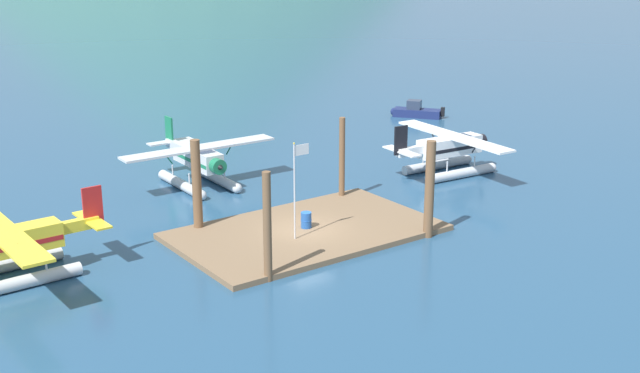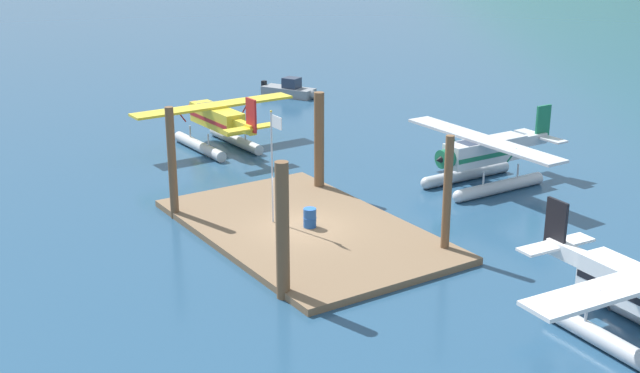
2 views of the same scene
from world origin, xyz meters
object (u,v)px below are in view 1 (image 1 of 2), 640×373
fuel_drum (306,220)px  seaplane_white_stbd_fwd (450,151)px  seaplane_yellow_port_fwd (9,249)px  seaplane_silver_bow_centre (198,163)px  boat_navy_open_east (416,111)px  flagpole (297,178)px

fuel_drum → seaplane_white_stbd_fwd: seaplane_white_stbd_fwd is taller
seaplane_white_stbd_fwd → seaplane_yellow_port_fwd: same height
seaplane_silver_bow_centre → seaplane_white_stbd_fwd: bearing=-26.0°
seaplane_white_stbd_fwd → seaplane_silver_bow_centre: size_ratio=1.01×
boat_navy_open_east → seaplane_white_stbd_fwd: bearing=-125.2°
fuel_drum → seaplane_yellow_port_fwd: size_ratio=0.08×
fuel_drum → seaplane_silver_bow_centre: (-0.66, 11.20, 0.84)m
seaplane_white_stbd_fwd → seaplane_silver_bow_centre: bearing=154.0°
seaplane_silver_bow_centre → fuel_drum: bearing=-86.6°
seaplane_white_stbd_fwd → boat_navy_open_east: 18.30m
fuel_drum → seaplane_silver_bow_centre: bearing=93.4°
flagpole → seaplane_white_stbd_fwd: (15.86, 4.86, -2.02)m
seaplane_white_stbd_fwd → seaplane_yellow_port_fwd: (-29.46, -0.96, 0.00)m
seaplane_white_stbd_fwd → flagpole: bearing=-163.0°
seaplane_white_stbd_fwd → seaplane_yellow_port_fwd: size_ratio=1.00×
fuel_drum → seaplane_yellow_port_fwd: 15.22m
seaplane_white_stbd_fwd → seaplane_yellow_port_fwd: bearing=-178.1°
seaplane_white_stbd_fwd → boat_navy_open_east: size_ratio=2.46×
seaplane_yellow_port_fwd → boat_navy_open_east: size_ratio=2.45×
flagpole → seaplane_yellow_port_fwd: 14.29m
fuel_drum → seaplane_yellow_port_fwd: seaplane_yellow_port_fwd is taller
seaplane_yellow_port_fwd → fuel_drum: bearing=-10.8°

